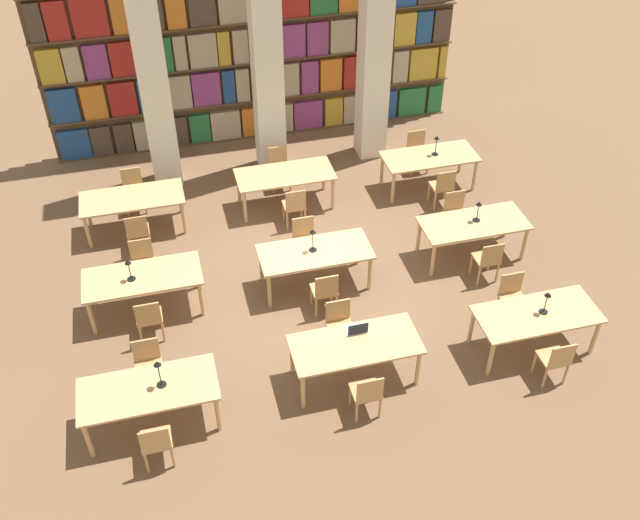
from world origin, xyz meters
name	(u,v)px	position (x,y,z in m)	size (l,w,h in m)	color
ground_plane	(317,281)	(0.00, 0.00, 0.00)	(40.00, 40.00, 0.00)	brown
bookshelf_bank	(253,25)	(0.00, 5.48, 2.67)	(9.29, 0.35, 5.50)	brown
pillar_left	(148,48)	(-2.29, 4.04, 3.00)	(0.59, 0.59, 6.00)	silver
pillar_center	(265,36)	(0.00, 4.04, 3.00)	(0.59, 0.59, 6.00)	silver
pillar_right	(376,25)	(2.29, 4.04, 3.00)	(0.59, 0.59, 6.00)	silver
reading_table_0	(149,392)	(-3.10, -2.45, 0.69)	(1.97, 0.89, 0.78)	tan
chair_0	(156,442)	(-3.08, -3.18, 0.49)	(0.42, 0.40, 0.90)	tan
chair_1	(148,364)	(-3.08, -1.72, 0.49)	(0.42, 0.40, 0.90)	tan
desk_lamp_0	(158,369)	(-2.90, -2.44, 1.11)	(0.14, 0.14, 0.49)	black
reading_table_1	(355,347)	(0.00, -2.36, 0.69)	(1.97, 0.89, 0.78)	tan
chair_2	(367,393)	(-0.04, -3.09, 0.49)	(0.42, 0.40, 0.90)	tan
chair_3	(340,324)	(-0.04, -1.63, 0.49)	(0.42, 0.40, 0.90)	tan
laptop	(357,329)	(0.09, -2.11, 0.82)	(0.32, 0.22, 0.21)	silver
reading_table_2	(537,317)	(2.98, -2.47, 0.69)	(1.97, 0.89, 0.78)	tan
chair_4	(556,359)	(2.96, -3.19, 0.49)	(0.42, 0.40, 0.90)	tan
chair_5	(512,296)	(2.96, -1.74, 0.49)	(0.42, 0.40, 0.90)	tan
desk_lamp_1	(547,299)	(3.08, -2.46, 1.06)	(0.14, 0.14, 0.42)	black
reading_table_3	(143,280)	(-3.02, 0.02, 0.69)	(1.97, 0.89, 0.78)	tan
chair_6	(149,318)	(-3.00, -0.71, 0.49)	(0.42, 0.40, 0.90)	tan
chair_7	(143,262)	(-3.00, 0.75, 0.49)	(0.42, 0.40, 0.90)	tan
desk_lamp_2	(129,267)	(-3.19, -0.02, 1.06)	(0.14, 0.14, 0.42)	black
reading_table_4	(315,255)	(-0.05, -0.07, 0.69)	(1.97, 0.89, 0.78)	tan
chair_8	(325,290)	(-0.06, -0.80, 0.49)	(0.42, 0.40, 0.90)	tan
chair_9	(305,239)	(-0.06, 0.66, 0.49)	(0.42, 0.40, 0.90)	tan
desk_lamp_3	(313,236)	(-0.08, -0.04, 1.09)	(0.14, 0.14, 0.46)	black
reading_table_5	(474,226)	(2.99, 0.00, 0.69)	(1.97, 0.89, 0.78)	tan
chair_10	(488,259)	(2.97, -0.73, 0.49)	(0.42, 0.40, 0.90)	tan
chair_11	(456,212)	(2.97, 0.72, 0.49)	(0.42, 0.40, 0.90)	tan
desk_lamp_4	(478,208)	(3.05, 0.04, 1.06)	(0.14, 0.14, 0.42)	black
reading_table_6	(132,201)	(-3.06, 2.41, 0.69)	(1.97, 0.89, 0.78)	tan
chair_12	(138,231)	(-3.03, 1.68, 0.49)	(0.42, 0.40, 0.90)	tan
chair_13	(133,189)	(-3.03, 3.14, 0.49)	(0.42, 0.40, 0.90)	tan
reading_table_7	(285,177)	(-0.02, 2.47, 0.69)	(1.97, 0.89, 0.78)	tan
chair_14	(295,205)	(0.00, 1.74, 0.49)	(0.42, 0.40, 0.90)	tan
chair_15	(279,166)	(0.00, 3.20, 0.49)	(0.42, 0.40, 0.90)	tan
reading_table_8	(429,159)	(3.05, 2.36, 0.69)	(1.97, 0.89, 0.78)	tan
chair_16	(443,186)	(3.07, 1.63, 0.49)	(0.42, 0.40, 0.90)	tan
chair_17	(417,150)	(3.07, 3.09, 0.49)	(0.42, 0.40, 0.90)	tan
desk_lamp_5	(436,142)	(3.17, 2.38, 1.07)	(0.14, 0.14, 0.44)	black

